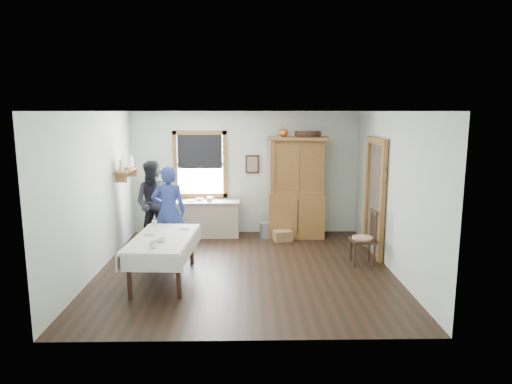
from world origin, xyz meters
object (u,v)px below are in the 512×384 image
at_px(china_hutch, 297,187).
at_px(pail, 266,230).
at_px(work_counter, 208,218).
at_px(spindle_chair, 363,237).
at_px(wicker_basket, 283,236).
at_px(woman_blue, 169,215).
at_px(figure_dark, 155,207).
at_px(dining_table, 164,258).

relative_size(china_hutch, pail, 6.64).
height_order(work_counter, china_hutch, china_hutch).
height_order(china_hutch, spindle_chair, china_hutch).
distance_m(china_hutch, wicker_basket, 1.09).
xyz_separation_m(china_hutch, woman_blue, (-2.54, -1.35, -0.29)).
relative_size(wicker_basket, woman_blue, 0.24).
distance_m(china_hutch, pail, 1.13).
bearing_deg(figure_dark, spindle_chair, -14.80).
height_order(work_counter, figure_dark, figure_dark).
height_order(china_hutch, woman_blue, china_hutch).
bearing_deg(china_hutch, figure_dark, -164.00).
xyz_separation_m(china_hutch, pail, (-0.66, -0.07, -0.92)).
xyz_separation_m(dining_table, wicker_basket, (2.10, 2.21, -0.25)).
relative_size(spindle_chair, wicker_basket, 2.64).
relative_size(pail, wicker_basket, 0.87).
xyz_separation_m(wicker_basket, woman_blue, (-2.21, -0.98, 0.69)).
xyz_separation_m(woman_blue, figure_dark, (-0.40, 0.75, 0.00)).
bearing_deg(dining_table, woman_blue, 95.11).
bearing_deg(china_hutch, work_counter, -177.09).
relative_size(china_hutch, dining_table, 1.21).
xyz_separation_m(spindle_chair, figure_dark, (-3.92, 1.29, 0.30)).
bearing_deg(work_counter, dining_table, -100.60).
bearing_deg(wicker_basket, figure_dark, -175.01).
distance_m(dining_table, wicker_basket, 3.06).
bearing_deg(figure_dark, pail, 16.60).
xyz_separation_m(spindle_chair, wicker_basket, (-1.30, 1.52, -0.39)).
relative_size(woman_blue, figure_dark, 0.99).
bearing_deg(wicker_basket, work_counter, 165.21).
bearing_deg(woman_blue, wicker_basket, -162.49).
bearing_deg(pail, woman_blue, -145.71).
height_order(wicker_basket, figure_dark, figure_dark).
distance_m(dining_table, spindle_chair, 3.48).
relative_size(work_counter, woman_blue, 0.86).
distance_m(work_counter, figure_dark, 1.27).
distance_m(pail, woman_blue, 2.36).
height_order(woman_blue, figure_dark, figure_dark).
bearing_deg(woman_blue, pail, -152.00).
bearing_deg(china_hutch, pail, -169.63).
xyz_separation_m(china_hutch, dining_table, (-2.43, -2.58, -0.73)).
xyz_separation_m(work_counter, china_hutch, (1.93, -0.05, 0.69)).
relative_size(work_counter, china_hutch, 0.63).
bearing_deg(china_hutch, spindle_chair, -58.17).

